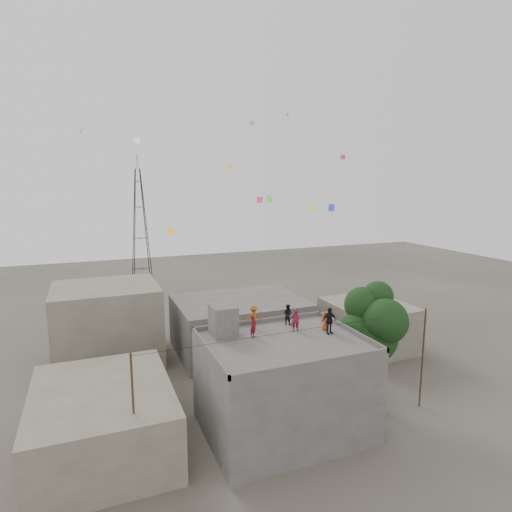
{
  "coord_description": "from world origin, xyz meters",
  "views": [
    {
      "loc": [
        -11.21,
        -23.34,
        16.08
      ],
      "look_at": [
        -0.79,
        2.79,
        11.23
      ],
      "focal_mm": 30.0,
      "sensor_mm": 36.0,
      "label": 1
    }
  ],
  "objects_px": {
    "transmission_tower": "(140,231)",
    "person_dark_adult": "(329,321)",
    "tree": "(374,325)",
    "person_red_adult": "(295,320)",
    "stair_head_box": "(223,320)"
  },
  "relations": [
    {
      "from": "transmission_tower",
      "to": "person_dark_adult",
      "type": "relative_size",
      "value": 11.11
    },
    {
      "from": "transmission_tower",
      "to": "tree",
      "type": "bearing_deg",
      "value": -73.91
    },
    {
      "from": "tree",
      "to": "person_red_adult",
      "type": "height_order",
      "value": "tree"
    },
    {
      "from": "transmission_tower",
      "to": "person_dark_adult",
      "type": "distance_m",
      "value": 40.55
    },
    {
      "from": "tree",
      "to": "person_dark_adult",
      "type": "distance_m",
      "value": 4.07
    },
    {
      "from": "stair_head_box",
      "to": "transmission_tower",
      "type": "bearing_deg",
      "value": 91.23
    },
    {
      "from": "person_dark_adult",
      "to": "person_red_adult",
      "type": "bearing_deg",
      "value": 145.71
    },
    {
      "from": "transmission_tower",
      "to": "person_red_adult",
      "type": "height_order",
      "value": "transmission_tower"
    },
    {
      "from": "transmission_tower",
      "to": "person_red_adult",
      "type": "xyz_separation_m",
      "value": [
        5.55,
        -38.53,
        -2.2
      ]
    },
    {
      "from": "stair_head_box",
      "to": "person_dark_adult",
      "type": "height_order",
      "value": "stair_head_box"
    },
    {
      "from": "stair_head_box",
      "to": "person_red_adult",
      "type": "distance_m",
      "value": 4.89
    },
    {
      "from": "person_red_adult",
      "to": "person_dark_adult",
      "type": "height_order",
      "value": "person_dark_adult"
    },
    {
      "from": "stair_head_box",
      "to": "person_dark_adult",
      "type": "relative_size",
      "value": 1.11
    },
    {
      "from": "stair_head_box",
      "to": "transmission_tower",
      "type": "distance_m",
      "value": 37.46
    },
    {
      "from": "transmission_tower",
      "to": "person_dark_adult",
      "type": "xyz_separation_m",
      "value": [
        7.42,
        -39.81,
        -2.07
      ]
    }
  ]
}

